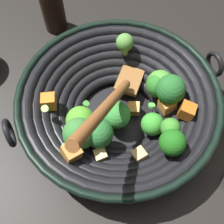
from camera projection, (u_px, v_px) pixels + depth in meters
name	position (u px, v px, depth m)	size (l,w,h in m)	color
ground_plane	(118.00, 118.00, 0.62)	(4.00, 4.00, 0.00)	black
wok	(119.00, 104.00, 0.56)	(0.40, 0.43, 0.26)	black
soy_sauce_bottle	(51.00, 3.00, 0.68)	(0.06, 0.06, 0.19)	black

